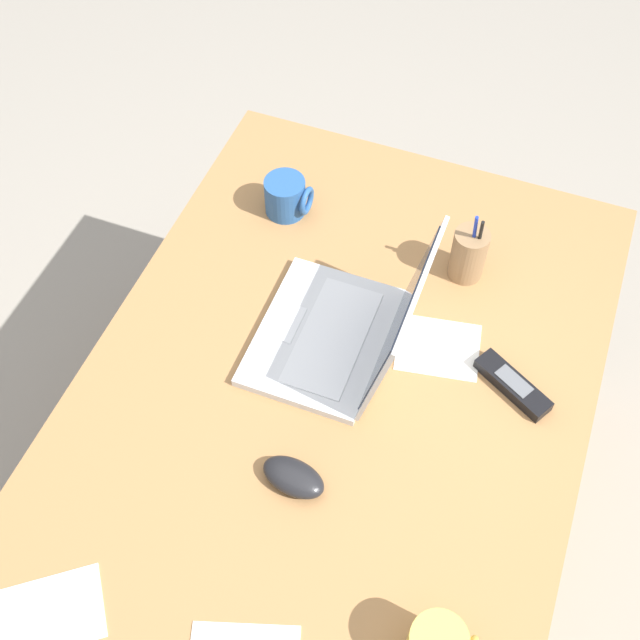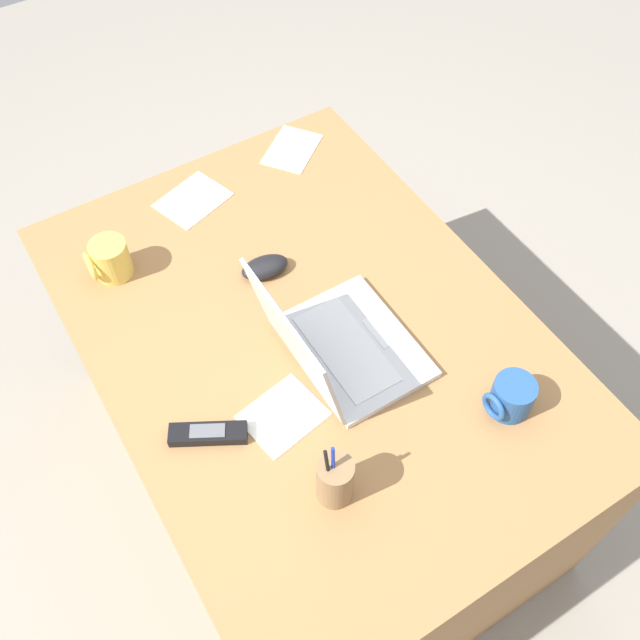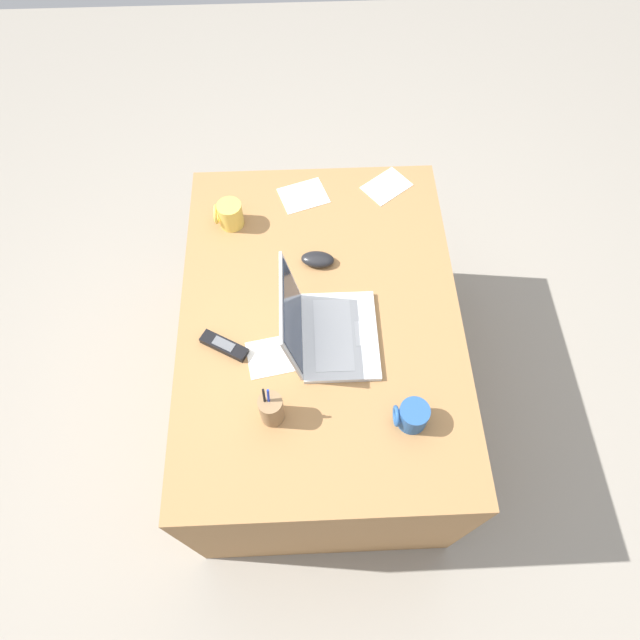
{
  "view_description": "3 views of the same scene",
  "coord_description": "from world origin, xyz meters",
  "views": [
    {
      "loc": [
        0.73,
        0.25,
        2.02
      ],
      "look_at": [
        -0.07,
        -0.06,
        0.81
      ],
      "focal_mm": 45.41,
      "sensor_mm": 36.0,
      "label": 1
    },
    {
      "loc": [
        -0.79,
        0.46,
        2.04
      ],
      "look_at": [
        -0.01,
        -0.02,
        0.76
      ],
      "focal_mm": 40.14,
      "sensor_mm": 36.0,
      "label": 2
    },
    {
      "loc": [
        -0.92,
        0.04,
        2.28
      ],
      "look_at": [
        -0.08,
        0.0,
        0.82
      ],
      "focal_mm": 30.85,
      "sensor_mm": 36.0,
      "label": 3
    }
  ],
  "objects": [
    {
      "name": "paper_note_left",
      "position": [
        0.51,
        0.04,
        0.72
      ],
      "size": [
        0.18,
        0.2,
        0.0
      ],
      "primitive_type": "cube",
      "rotation": [
        0.0,
        0.0,
        0.32
      ],
      "color": "white",
      "rests_on": "desk"
    },
    {
      "name": "desk",
      "position": [
        0.0,
        0.0,
        0.36
      ],
      "size": [
        1.3,
        0.93,
        0.72
      ],
      "primitive_type": "cube",
      "color": "#9E7042",
      "rests_on": "ground"
    },
    {
      "name": "coffee_mug_tall",
      "position": [
        -0.38,
        -0.25,
        0.76
      ],
      "size": [
        0.09,
        0.1,
        0.09
      ],
      "color": "#26518C",
      "rests_on": "desk"
    },
    {
      "name": "laptop",
      "position": [
        -0.09,
        -0.01,
        0.77
      ],
      "size": [
        0.32,
        0.3,
        0.26
      ],
      "color": "silver",
      "rests_on": "desk"
    },
    {
      "name": "ground_plane",
      "position": [
        0.0,
        0.0,
        0.0
      ],
      "size": [
        6.0,
        6.0,
        0.0
      ],
      "primitive_type": "plane",
      "color": "gray"
    },
    {
      "name": "pen_holder",
      "position": [
        -0.35,
        0.16,
        0.78
      ],
      "size": [
        0.07,
        0.07,
        0.18
      ],
      "color": "olive",
      "rests_on": "desk"
    },
    {
      "name": "coffee_mug_white",
      "position": [
        0.39,
        0.31,
        0.77
      ],
      "size": [
        0.09,
        0.1,
        0.1
      ],
      "color": "#E0BC4C",
      "rests_on": "desk"
    },
    {
      "name": "cordless_phone",
      "position": [
        -0.11,
        0.31,
        0.73
      ],
      "size": [
        0.12,
        0.16,
        0.03
      ],
      "color": "black",
      "rests_on": "desk"
    },
    {
      "name": "computer_mouse",
      "position": [
        0.2,
        0.0,
        0.74
      ],
      "size": [
        0.08,
        0.12,
        0.04
      ],
      "primitive_type": "ellipsoid",
      "rotation": [
        0.0,
        0.0,
        -0.14
      ],
      "color": "black",
      "rests_on": "desk"
    },
    {
      "name": "paper_note_near_laptop",
      "position": [
        -0.15,
        0.16,
        0.72
      ],
      "size": [
        0.16,
        0.18,
        0.0
      ],
      "primitive_type": "cube",
      "rotation": [
        0.0,
        0.0,
        0.18
      ],
      "color": "white",
      "rests_on": "desk"
    },
    {
      "name": "paper_note_right",
      "position": [
        0.55,
        -0.28,
        0.72
      ],
      "size": [
        0.2,
        0.21,
        0.0
      ],
      "primitive_type": "cube",
      "rotation": [
        0.0,
        0.0,
        0.65
      ],
      "color": "white",
      "rests_on": "desk"
    }
  ]
}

